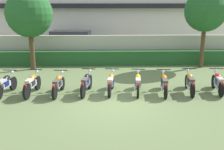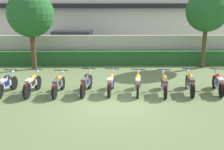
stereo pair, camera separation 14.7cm
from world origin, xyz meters
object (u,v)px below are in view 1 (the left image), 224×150
Objects in this scene: motorcycle_in_row_5 at (111,83)px; motorcycle_in_row_6 at (138,83)px; motorcycle_in_row_2 at (32,84)px; motorcycle_in_row_8 at (190,82)px; tree_far_side at (206,11)px; motorcycle_in_row_3 at (58,84)px; motorcycle_in_row_7 at (164,83)px; motorcycle_in_row_9 at (218,82)px; parked_car at (73,44)px; motorcycle_in_row_4 at (86,83)px; tree_near_inspector at (29,14)px; motorcycle_in_row_1 at (6,84)px.

motorcycle_in_row_5 is 1.14m from motorcycle_in_row_6.
motorcycle_in_row_8 is at bearing -83.74° from motorcycle_in_row_2.
tree_far_side is 2.51× the size of motorcycle_in_row_3.
motorcycle_in_row_7 is 1.13m from motorcycle_in_row_8.
motorcycle_in_row_3 is 1.00× the size of motorcycle_in_row_9.
motorcycle_in_row_2 is 6.62m from motorcycle_in_row_8.
motorcycle_in_row_6 is 3.41m from motorcycle_in_row_9.
parked_car reaches higher than motorcycle_in_row_5.
motorcycle_in_row_5 is (1.04, 0.04, -0.01)m from motorcycle_in_row_4.
motorcycle_in_row_5 is at bearing 92.24° from motorcycle_in_row_7.
motorcycle_in_row_2 is (1.17, -4.59, -2.69)m from tree_near_inspector.
motorcycle_in_row_1 is at bearing 100.78° from motorcycle_in_row_4.
motorcycle_in_row_9 is (-1.01, -4.73, -2.86)m from tree_far_side.
motorcycle_in_row_6 is at bearing -61.76° from parked_car.
motorcycle_in_row_6 is (4.41, 0.06, -0.01)m from motorcycle_in_row_2.
motorcycle_in_row_2 is at bearing 96.25° from motorcycle_in_row_7.
tree_near_inspector is 2.47× the size of motorcycle_in_row_5.
motorcycle_in_row_7 is at bearing -124.47° from tree_far_side.
tree_far_side reaches higher than parked_car.
tree_near_inspector is 6.26m from motorcycle_in_row_4.
motorcycle_in_row_8 is at bearing 99.79° from motorcycle_in_row_9.
motorcycle_in_row_4 reaches higher than motorcycle_in_row_1.
motorcycle_in_row_5 reaches higher than motorcycle_in_row_3.
motorcycle_in_row_3 is 0.99× the size of motorcycle_in_row_6.
motorcycle_in_row_4 is 1.05× the size of motorcycle_in_row_9.
motorcycle_in_row_6 is at bearing -132.98° from tree_far_side.
motorcycle_in_row_6 is at bearing 91.00° from motorcycle_in_row_7.
motorcycle_in_row_4 reaches higher than motorcycle_in_row_2.
motorcycle_in_row_5 is 0.95× the size of motorcycle_in_row_8.
motorcycle_in_row_8 is at bearing -114.99° from tree_far_side.
tree_far_side is 10.44m from motorcycle_in_row_2.
motorcycle_in_row_1 and motorcycle_in_row_9 have the same top height.
motorcycle_in_row_5 is (-5.55, -4.67, -2.86)m from tree_far_side.
motorcycle_in_row_3 is 4.41m from motorcycle_in_row_7.
tree_far_side is 2.37× the size of motorcycle_in_row_8.
tree_near_inspector is at bearing -111.48° from parked_car.
motorcycle_in_row_8 is at bearing -82.43° from motorcycle_in_row_1.
motorcycle_in_row_3 is at bearing 98.25° from motorcycle_in_row_6.
parked_car is 8.53m from motorcycle_in_row_2.
tree_far_side is 2.42× the size of motorcycle_in_row_7.
tree_far_side is at bearing 1.18° from tree_near_inspector.
motorcycle_in_row_4 is (1.50, -8.40, -0.48)m from parked_car.
tree_near_inspector is 2.46× the size of motorcycle_in_row_6.
tree_near_inspector is 10.42m from motorcycle_in_row_9.
motorcycle_in_row_8 is (3.34, -0.07, 0.00)m from motorcycle_in_row_5.
motorcycle_in_row_5 is 2.23m from motorcycle_in_row_7.
tree_far_side reaches higher than tree_near_inspector.
tree_far_side reaches higher than motorcycle_in_row_5.
parked_car is 8.75m from motorcycle_in_row_5.
motorcycle_in_row_1 is 1.02× the size of motorcycle_in_row_6.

